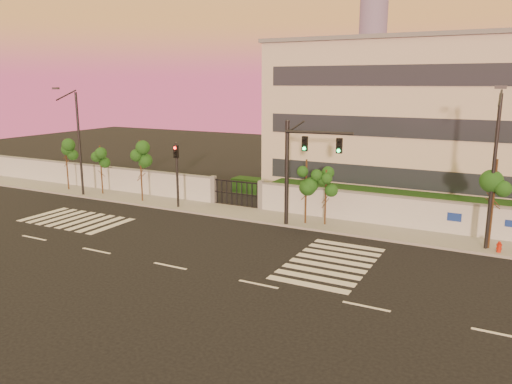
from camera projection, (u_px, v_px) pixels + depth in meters
ground at (170, 266)px, 25.06m from camera, size 120.00×120.00×0.00m
sidewalk at (264, 216)px, 34.13m from camera, size 60.00×3.00×0.15m
perimeter_wall at (275, 198)px, 35.16m from camera, size 60.00×0.36×2.20m
hedge_row at (304, 195)px, 37.11m from camera, size 41.00×4.25×1.80m
institutional_building at (434, 120)px, 38.69m from camera, size 24.40×12.40×12.25m
road_markings at (188, 241)px, 29.02m from camera, size 57.00×7.62×0.02m
street_tree_a at (66, 153)px, 41.70m from camera, size 1.41×1.12×4.43m
street_tree_b at (101, 159)px, 40.13m from camera, size 1.41×1.12×4.07m
street_tree_c at (141, 157)px, 37.57m from camera, size 1.43×1.14×4.81m
street_tree_d at (307, 177)px, 31.56m from camera, size 1.38×1.10×4.29m
street_tree_e at (326, 185)px, 31.37m from camera, size 1.31×1.04×3.69m
street_tree_f at (495, 184)px, 26.60m from camera, size 1.60×1.27×5.07m
traffic_signal_main at (299, 161)px, 30.74m from camera, size 4.26×0.71×6.75m
traffic_signal_secondary at (177, 167)px, 35.76m from camera, size 0.38×0.35×4.85m
streetlight_west at (77, 139)px, 39.30m from camera, size 0.52×2.09×8.68m
streetlight_east at (494, 165)px, 26.14m from camera, size 0.53×2.14×8.89m
fire_hydrant at (499, 248)px, 26.62m from camera, size 0.28×0.28×0.76m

